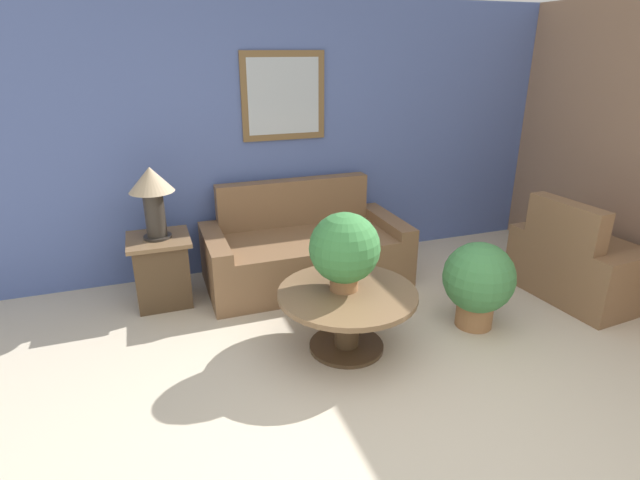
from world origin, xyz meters
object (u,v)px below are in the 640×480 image
couch_main (305,251)px  coffee_table (347,307)px  potted_plant_on_table (345,249)px  potted_plant_floor (478,281)px  table_lamp (152,190)px  side_table (162,269)px  armchair (583,264)px

couch_main → coffee_table: bearing=-93.5°
couch_main → potted_plant_on_table: 1.32m
coffee_table → potted_plant_floor: 1.12m
coffee_table → couch_main: bearing=86.5°
potted_plant_floor → table_lamp: bearing=151.5°
coffee_table → side_table: (-1.26, 1.25, -0.03)m
couch_main → potted_plant_on_table: potted_plant_on_table is taller
armchair → side_table: 3.81m
side_table → potted_plant_on_table: 1.80m
couch_main → side_table: bearing=-179.3°
couch_main → side_table: couch_main is taller
armchair → side_table: bearing=67.8°
table_lamp → side_table: bearing=0.0°
side_table → potted_plant_floor: 2.71m
armchair → table_lamp: 3.88m
potted_plant_on_table → potted_plant_floor: size_ratio=0.81×
potted_plant_floor → coffee_table: bearing=177.7°
potted_plant_on_table → side_table: bearing=136.1°
potted_plant_on_table → potted_plant_floor: bearing=-4.7°
side_table → potted_plant_floor: bearing=-28.5°
armchair → potted_plant_on_table: (-2.39, -0.06, 0.50)m
side_table → coffee_table: bearing=-44.7°
potted_plant_on_table → table_lamp: bearing=136.1°
couch_main → coffee_table: couch_main is taller
armchair → coffee_table: bearing=87.7°
table_lamp → potted_plant_floor: 2.78m
table_lamp → potted_plant_floor: bearing=-28.5°
side_table → table_lamp: (-0.00, 0.00, 0.72)m
couch_main → potted_plant_on_table: bearing=-94.2°
potted_plant_floor → armchair: bearing=6.7°
side_table → potted_plant_floor: size_ratio=0.86×
coffee_table → potted_plant_on_table: bearing=103.3°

